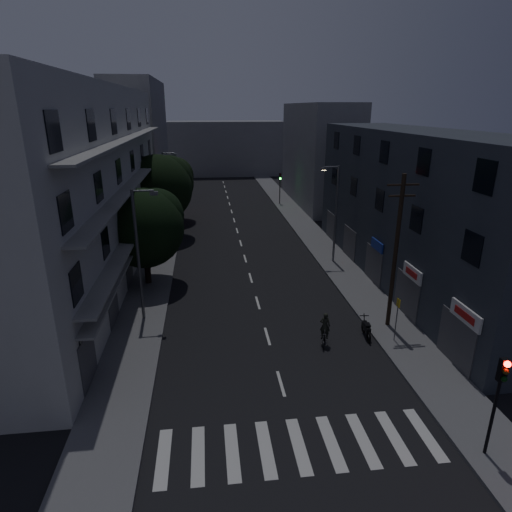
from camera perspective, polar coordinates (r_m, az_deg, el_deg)
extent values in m
plane|color=black|center=(42.04, -2.11, 1.93)|extent=(160.00, 160.00, 0.00)
cube|color=#565659|center=(42.11, -12.34, 1.62)|extent=(3.00, 90.00, 0.15)
cube|color=#565659|center=(43.25, 7.85, 2.36)|extent=(3.00, 90.00, 0.15)
cube|color=beige|center=(18.13, -12.26, -24.80)|extent=(0.50, 3.00, 0.01)
cube|color=beige|center=(18.04, -7.73, -24.76)|extent=(0.50, 3.00, 0.01)
cube|color=beige|center=(18.04, -3.19, -24.59)|extent=(0.50, 3.00, 0.01)
cube|color=beige|center=(18.13, 1.31, -24.28)|extent=(0.50, 3.00, 0.01)
cube|color=beige|center=(18.32, 5.71, -23.84)|extent=(0.50, 3.00, 0.01)
cube|color=beige|center=(18.59, 9.98, -23.30)|extent=(0.50, 3.00, 0.01)
cube|color=beige|center=(18.95, 14.06, -22.66)|extent=(0.50, 3.00, 0.01)
cube|color=beige|center=(19.39, 17.94, -21.96)|extent=(0.50, 3.00, 0.01)
cube|color=beige|center=(19.90, 21.60, -21.20)|extent=(0.50, 3.00, 0.01)
cube|color=beige|center=(21.34, 3.34, -16.60)|extent=(0.15, 2.00, 0.01)
cube|color=beige|center=(25.08, 1.52, -10.63)|extent=(0.15, 2.00, 0.01)
cube|color=beige|center=(29.03, 0.24, -6.24)|extent=(0.15, 2.00, 0.01)
cube|color=beige|center=(33.12, -0.72, -2.91)|extent=(0.15, 2.00, 0.01)
cube|color=beige|center=(37.31, -1.46, -0.33)|extent=(0.15, 2.00, 0.01)
cube|color=beige|center=(41.56, -2.05, 1.73)|extent=(0.15, 2.00, 0.01)
cube|color=beige|center=(45.86, -2.54, 3.41)|extent=(0.15, 2.00, 0.01)
cube|color=beige|center=(50.19, -2.93, 4.80)|extent=(0.15, 2.00, 0.01)
cube|color=beige|center=(54.56, -3.27, 5.96)|extent=(0.15, 2.00, 0.01)
cube|color=beige|center=(58.94, -3.56, 6.96)|extent=(0.15, 2.00, 0.01)
cube|color=beige|center=(63.34, -3.81, 7.81)|extent=(0.15, 2.00, 0.01)
cube|color=beige|center=(67.75, -4.03, 8.56)|extent=(0.15, 2.00, 0.01)
cube|color=beige|center=(72.17, -4.22, 9.21)|extent=(0.15, 2.00, 0.01)
cube|color=beige|center=(76.60, -4.39, 9.79)|extent=(0.15, 2.00, 0.01)
cube|color=#B2B2AD|center=(34.59, -21.68, 8.76)|extent=(6.00, 36.00, 14.00)
cube|color=black|center=(21.61, -21.72, -11.31)|extent=(0.06, 1.60, 1.60)
cube|color=black|center=(26.82, -18.68, -4.87)|extent=(0.06, 1.60, 1.60)
cube|color=black|center=(32.30, -16.68, -0.56)|extent=(0.06, 1.60, 1.60)
cube|color=black|center=(37.94, -15.28, 2.48)|extent=(0.06, 1.60, 1.60)
cube|color=black|center=(43.68, -14.23, 4.74)|extent=(0.06, 1.60, 1.60)
cube|color=black|center=(49.48, -13.43, 6.46)|extent=(0.06, 1.60, 1.60)
cube|color=black|center=(20.26, -22.83, -3.44)|extent=(0.06, 1.60, 1.60)
cube|color=black|center=(25.74, -19.43, 1.66)|extent=(0.06, 1.60, 1.60)
cube|color=black|center=(31.41, -17.24, 4.94)|extent=(0.06, 1.60, 1.60)
cube|color=black|center=(37.19, -15.71, 7.21)|extent=(0.06, 1.60, 1.60)
cube|color=black|center=(43.02, -14.58, 8.86)|extent=(0.06, 1.60, 1.60)
cube|color=black|center=(48.90, -13.72, 10.12)|extent=(0.06, 1.60, 1.60)
cube|color=black|center=(19.34, -24.04, 5.36)|extent=(0.06, 1.60, 1.60)
cube|color=black|center=(25.02, -20.24, 8.66)|extent=(0.06, 1.60, 1.60)
cube|color=black|center=(30.83, -17.83, 10.71)|extent=(0.06, 1.60, 1.60)
cube|color=black|center=(36.69, -16.16, 12.09)|extent=(0.06, 1.60, 1.60)
cube|color=black|center=(42.60, -14.95, 13.09)|extent=(0.06, 1.60, 1.60)
cube|color=black|center=(48.52, -14.02, 13.84)|extent=(0.06, 1.60, 1.60)
cube|color=black|center=(18.92, -25.38, 14.78)|extent=(0.06, 1.60, 1.60)
cube|color=black|center=(24.70, -21.12, 15.95)|extent=(0.06, 1.60, 1.60)
cube|color=black|center=(30.57, -18.46, 16.63)|extent=(0.06, 1.60, 1.60)
cube|color=black|center=(36.48, -16.65, 17.07)|extent=(0.06, 1.60, 1.60)
cube|color=black|center=(42.41, -15.33, 17.38)|extent=(0.06, 1.60, 1.60)
cube|color=black|center=(48.36, -14.34, 17.61)|extent=(0.06, 1.60, 1.60)
cube|color=gray|center=(34.49, -15.44, 4.28)|extent=(1.00, 32.40, 0.12)
cube|color=gray|center=(33.84, -15.92, 9.51)|extent=(1.00, 32.40, 0.12)
cube|color=gray|center=(33.49, -16.43, 14.91)|extent=(1.00, 32.40, 0.12)
cube|color=gray|center=(34.73, -15.47, 2.84)|extent=(0.80, 32.40, 0.12)
cube|color=#424247|center=(21.91, -21.50, -12.66)|extent=(0.06, 2.40, 2.40)
cube|color=#424247|center=(27.06, -18.52, -6.03)|extent=(0.06, 2.40, 2.40)
cube|color=#424247|center=(32.50, -16.57, -1.56)|extent=(0.06, 2.40, 2.40)
cube|color=#424247|center=(38.11, -15.18, 1.62)|extent=(0.06, 2.40, 2.40)
cube|color=#424247|center=(43.82, -14.16, 3.98)|extent=(0.06, 2.40, 2.40)
cube|color=#424247|center=(49.61, -13.36, 5.79)|extent=(0.06, 2.40, 2.40)
cube|color=#282D37|center=(33.51, 20.51, 5.97)|extent=(6.00, 28.00, 11.00)
cube|color=black|center=(22.23, 26.87, 0.94)|extent=(0.06, 1.40, 1.50)
cube|color=black|center=(26.78, 20.60, 4.63)|extent=(0.06, 1.40, 1.50)
cube|color=black|center=(31.63, 16.17, 7.19)|extent=(0.06, 1.40, 1.50)
cube|color=black|center=(36.66, 12.90, 9.03)|extent=(0.06, 1.40, 1.50)
cube|color=black|center=(41.82, 10.40, 10.41)|extent=(0.06, 1.40, 1.50)
cube|color=black|center=(21.55, 28.20, 9.29)|extent=(0.06, 1.40, 1.50)
cube|color=black|center=(26.21, 21.46, 11.61)|extent=(0.06, 1.40, 1.50)
cube|color=black|center=(31.15, 16.74, 13.13)|extent=(0.06, 1.40, 1.50)
cube|color=black|center=(36.25, 13.29, 14.16)|extent=(0.06, 1.40, 1.50)
cube|color=black|center=(41.46, 10.68, 14.91)|extent=(0.06, 1.40, 1.50)
cube|color=#424247|center=(24.05, 25.09, -10.21)|extent=(0.06, 3.00, 2.60)
cube|color=#424247|center=(28.31, 19.43, -5.00)|extent=(0.06, 3.00, 2.60)
cube|color=#424247|center=(32.94, 15.37, -1.16)|extent=(0.06, 3.00, 2.60)
cube|color=#424247|center=(37.80, 12.34, 1.71)|extent=(0.06, 3.00, 2.60)
cube|color=#424247|center=(42.81, 10.00, 3.92)|extent=(0.06, 3.00, 2.60)
cube|color=silver|center=(22.91, 26.17, -7.08)|extent=(0.12, 2.40, 0.80)
cube|color=#B21414|center=(22.87, 26.00, -7.10)|extent=(0.02, 1.60, 0.36)
cube|color=silver|center=(27.24, 20.14, -2.16)|extent=(0.12, 2.20, 0.80)
cube|color=#B21414|center=(27.21, 19.99, -2.17)|extent=(0.02, 1.40, 0.36)
cube|color=navy|center=(31.94, 15.84, 1.38)|extent=(0.12, 2.00, 0.70)
cube|color=slate|center=(63.77, -15.22, 14.54)|extent=(6.00, 20.00, 16.00)
cube|color=slate|center=(59.32, 8.31, 13.23)|extent=(6.00, 20.00, 13.00)
cube|color=slate|center=(85.40, -4.79, 14.13)|extent=(24.00, 8.00, 10.00)
cylinder|color=black|center=(32.21, -14.38, -0.31)|extent=(0.44, 0.44, 3.80)
sphere|color=black|center=(31.54, -14.72, 3.60)|extent=(5.70, 5.70, 5.70)
sphere|color=black|center=(31.94, -13.15, 5.25)|extent=(3.99, 3.99, 3.99)
sphere|color=black|center=(31.00, -16.22, 4.02)|extent=(3.71, 3.71, 3.71)
cylinder|color=black|center=(43.71, -12.66, 5.33)|extent=(0.44, 0.44, 4.39)
sphere|color=black|center=(43.17, -12.91, 8.72)|extent=(6.60, 6.60, 6.60)
sphere|color=black|center=(43.76, -11.58, 10.05)|extent=(4.62, 4.62, 4.62)
sphere|color=black|center=(42.54, -14.16, 9.15)|extent=(4.29, 4.29, 4.29)
cylinder|color=black|center=(50.20, -11.51, 6.90)|extent=(0.44, 0.44, 3.90)
sphere|color=black|center=(49.77, -11.69, 9.53)|extent=(5.83, 5.83, 5.83)
sphere|color=black|center=(50.31, -10.68, 10.54)|extent=(4.08, 4.08, 4.08)
sphere|color=black|center=(49.19, -12.63, 9.87)|extent=(3.79, 3.79, 3.79)
cylinder|color=black|center=(18.80, 28.96, -18.36)|extent=(0.12, 0.12, 3.20)
cube|color=black|center=(17.71, 30.05, -13.01)|extent=(0.28, 0.22, 0.90)
sphere|color=#FF0C05|center=(17.46, 30.52, -12.32)|extent=(0.22, 0.22, 0.22)
sphere|color=#3F330C|center=(17.60, 30.35, -13.16)|extent=(0.22, 0.22, 0.22)
sphere|color=black|center=(17.75, 30.18, -13.99)|extent=(0.22, 0.22, 0.22)
cylinder|color=black|center=(58.13, 3.19, 8.55)|extent=(0.12, 0.12, 3.20)
cube|color=black|center=(57.79, 3.23, 10.55)|extent=(0.28, 0.22, 0.90)
sphere|color=black|center=(57.59, 3.26, 10.85)|extent=(0.22, 0.22, 0.22)
sphere|color=#3F330C|center=(57.64, 3.26, 10.55)|extent=(0.22, 0.22, 0.22)
sphere|color=#0CFF26|center=(57.68, 3.25, 10.26)|extent=(0.22, 0.22, 0.22)
cylinder|color=black|center=(56.98, -9.99, 8.07)|extent=(0.12, 0.12, 3.20)
cube|color=black|center=(56.63, -10.11, 10.10)|extent=(0.28, 0.22, 0.90)
sphere|color=#FF0C05|center=(56.43, -10.14, 10.41)|extent=(0.22, 0.22, 0.22)
sphere|color=#3F330C|center=(56.47, -10.12, 10.11)|extent=(0.22, 0.22, 0.22)
sphere|color=black|center=(56.52, -10.10, 9.81)|extent=(0.22, 0.22, 0.22)
cylinder|color=#515258|center=(26.16, -15.44, -0.08)|extent=(0.18, 0.18, 8.00)
cylinder|color=#515258|center=(25.10, -14.86, 8.41)|extent=(1.20, 0.10, 0.10)
cube|color=#515258|center=(25.05, -13.46, 8.15)|extent=(0.45, 0.25, 0.18)
cube|color=#4C4C4C|center=(25.06, -13.44, 7.93)|extent=(0.35, 0.18, 0.04)
cylinder|color=slate|center=(35.78, 10.59, 5.42)|extent=(0.18, 0.18, 8.00)
cylinder|color=slate|center=(34.90, 10.03, 11.63)|extent=(1.20, 0.10, 0.10)
cube|color=slate|center=(34.75, 9.05, 11.41)|extent=(0.45, 0.25, 0.18)
cube|color=#FFD88C|center=(34.76, 9.04, 11.24)|extent=(0.35, 0.18, 0.04)
cylinder|color=slate|center=(46.38, -12.03, 8.45)|extent=(0.18, 0.18, 8.00)
cylinder|color=slate|center=(45.79, -11.61, 13.28)|extent=(1.20, 0.10, 0.10)
cube|color=slate|center=(45.77, -10.83, 13.14)|extent=(0.45, 0.25, 0.18)
cube|color=#4C4C4C|center=(45.78, -10.82, 13.02)|extent=(0.35, 0.18, 0.04)
cylinder|color=black|center=(25.46, 18.10, 0.31)|extent=(0.24, 0.24, 9.00)
cube|color=black|center=(24.54, 19.04, 8.96)|extent=(1.80, 0.10, 0.10)
cube|color=black|center=(24.64, 18.89, 7.59)|extent=(1.50, 0.10, 0.10)
cylinder|color=#595B60|center=(25.02, 18.21, -8.13)|extent=(0.06, 0.06, 2.50)
cube|color=yellow|center=(24.57, 18.46, -5.94)|extent=(0.05, 0.35, 0.45)
torus|color=black|center=(25.18, 14.79, -10.44)|extent=(0.18, 0.69, 0.69)
torus|color=black|center=(26.16, 14.13, -9.20)|extent=(0.18, 0.69, 0.69)
cube|color=black|center=(25.53, 14.51, -9.20)|extent=(0.35, 1.09, 0.34)
cube|color=black|center=(25.29, 14.64, -8.85)|extent=(0.34, 0.47, 0.10)
cylinder|color=black|center=(25.92, 14.24, -8.40)|extent=(0.10, 0.43, 0.82)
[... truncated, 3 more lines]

